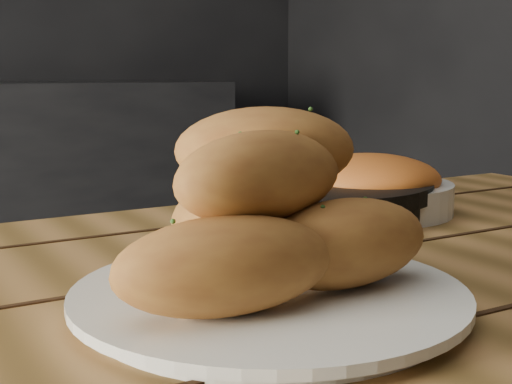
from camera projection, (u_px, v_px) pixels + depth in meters
name	position (u px, v px, depth m)	size (l,w,h in m)	color
plate	(269.00, 298.00, 0.55)	(0.31, 0.31, 0.02)	white
bread_rolls	(265.00, 213.00, 0.54)	(0.27, 0.21, 0.14)	#A76C2E
skillet	(311.00, 196.00, 0.93)	(0.44, 0.31, 0.05)	black
bowl	(370.00, 187.00, 0.93)	(0.22, 0.22, 0.08)	white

